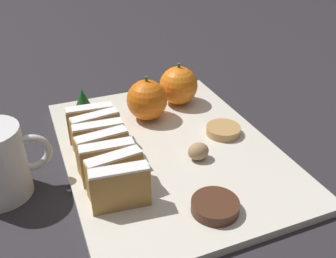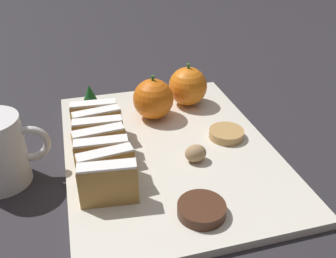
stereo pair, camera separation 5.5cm
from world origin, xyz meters
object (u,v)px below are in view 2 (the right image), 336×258
at_px(orange_far, 153,99).
at_px(orange_near, 188,86).
at_px(chocolate_cookie, 201,209).
at_px(walnut, 196,153).

bearing_deg(orange_far, orange_near, 24.14).
bearing_deg(chocolate_cookie, orange_far, 90.25).
bearing_deg(chocolate_cookie, orange_near, 75.50).
distance_m(orange_near, orange_far, 0.08).
height_order(walnut, chocolate_cookie, walnut).
height_order(orange_near, walnut, orange_near).
xyz_separation_m(orange_near, walnut, (-0.04, -0.17, -0.02)).
bearing_deg(walnut, orange_far, 101.66).
distance_m(orange_far, walnut, 0.14).
height_order(orange_near, chocolate_cookie, orange_near).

